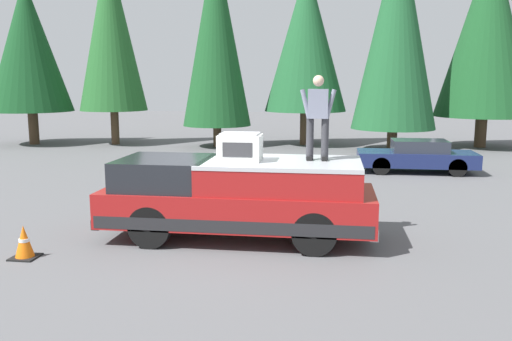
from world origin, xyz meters
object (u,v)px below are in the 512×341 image
object	(u,v)px
pickup_truck	(238,197)
person_on_truck_bed	(318,115)
parked_car_navy	(417,156)
traffic_cone	(24,243)
compressor_unit	(240,147)

from	to	relation	value
pickup_truck	person_on_truck_bed	distance (m)	2.32
pickup_truck	parked_car_navy	xyz separation A→B (m)	(8.86, -4.89, -0.29)
parked_car_navy	traffic_cone	size ratio (longest dim) A/B	6.61
pickup_truck	compressor_unit	bearing A→B (deg)	-154.09
compressor_unit	person_on_truck_bed	bearing A→B (deg)	-78.53
parked_car_navy	compressor_unit	bearing A→B (deg)	151.79
pickup_truck	person_on_truck_bed	xyz separation A→B (m)	(0.18, -1.59, 1.68)
person_on_truck_bed	parked_car_navy	bearing A→B (deg)	-20.83
person_on_truck_bed	traffic_cone	xyz separation A→B (m)	(-1.97, 5.27, -2.26)
traffic_cone	parked_car_navy	bearing A→B (deg)	-38.84
person_on_truck_bed	traffic_cone	bearing A→B (deg)	110.51
pickup_truck	compressor_unit	xyz separation A→B (m)	(-0.13, -0.06, 1.05)
person_on_truck_bed	parked_car_navy	xyz separation A→B (m)	(8.68, -3.30, -1.97)
pickup_truck	traffic_cone	size ratio (longest dim) A/B	8.94
compressor_unit	parked_car_navy	world-z (taller)	compressor_unit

